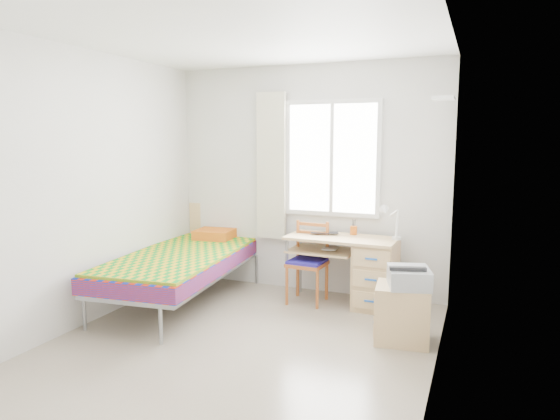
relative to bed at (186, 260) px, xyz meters
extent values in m
plane|color=#BCAD93|center=(1.07, -0.82, -0.46)|extent=(3.50, 3.50, 0.00)
plane|color=white|center=(1.07, -0.82, 2.14)|extent=(3.50, 3.50, 0.00)
plane|color=silver|center=(1.07, 0.93, 0.84)|extent=(3.20, 0.00, 3.20)
plane|color=silver|center=(-0.53, -0.82, 0.84)|extent=(0.00, 3.50, 3.50)
plane|color=silver|center=(2.67, -0.82, 0.84)|extent=(0.00, 3.50, 3.50)
cube|color=white|center=(1.37, 0.91, 1.09)|extent=(1.10, 0.04, 1.30)
cube|color=white|center=(1.37, 0.90, 1.09)|extent=(1.00, 0.02, 1.20)
cube|color=white|center=(1.37, 0.89, 1.09)|extent=(0.04, 0.02, 1.20)
cube|color=beige|center=(0.65, 0.86, 0.99)|extent=(0.35, 0.05, 1.70)
cube|color=white|center=(2.56, 0.58, 1.69)|extent=(0.20, 0.32, 0.03)
cube|color=gray|center=(0.00, -0.08, -0.09)|extent=(1.20, 2.28, 0.07)
cube|color=#AE1F0B|center=(0.00, -0.08, 0.00)|extent=(1.24, 2.30, 0.15)
cube|color=gold|center=(0.00, -0.10, 0.08)|extent=(1.21, 2.18, 0.03)
cube|color=#DDB674|center=(0.00, 0.99, 0.19)|extent=(1.05, 0.15, 0.60)
cube|color=orange|center=(-0.05, 0.72, 0.16)|extent=(0.47, 0.41, 0.11)
cylinder|color=gray|center=(-0.42, -1.07, -0.29)|extent=(0.04, 0.04, 0.35)
cylinder|color=gray|center=(0.42, 0.92, -0.29)|extent=(0.04, 0.04, 0.35)
cube|color=#DDB674|center=(1.58, 0.59, 0.25)|extent=(1.18, 0.57, 0.03)
cube|color=tan|center=(1.96, 0.59, -0.12)|extent=(0.42, 0.53, 0.70)
cube|color=tan|center=(1.36, 0.59, 0.10)|extent=(0.72, 0.52, 0.02)
cylinder|color=gray|center=(1.03, 0.37, -0.12)|extent=(0.03, 0.03, 0.70)
cylinder|color=gray|center=(1.03, 0.81, -0.12)|extent=(0.03, 0.03, 0.70)
cube|color=#9E471E|center=(1.23, 0.47, -0.04)|extent=(0.40, 0.40, 0.04)
cube|color=navy|center=(1.23, 0.47, -0.01)|extent=(0.38, 0.38, 0.04)
cube|color=#9E471E|center=(1.23, 0.64, 0.23)|extent=(0.34, 0.05, 0.38)
cylinder|color=#9E471E|center=(1.06, 0.30, -0.25)|extent=(0.03, 0.03, 0.43)
cylinder|color=#9E471E|center=(1.40, 0.64, -0.03)|extent=(0.04, 0.04, 0.87)
cube|color=tan|center=(2.35, -0.22, -0.21)|extent=(0.50, 0.46, 0.50)
cube|color=#DDB674|center=(2.12, -0.22, -0.10)|extent=(0.05, 0.37, 0.18)
cube|color=#DDB674|center=(2.12, -0.22, -0.31)|extent=(0.05, 0.37, 0.18)
cube|color=#A3A6AB|center=(2.40, -0.23, 0.12)|extent=(0.43, 0.47, 0.16)
cube|color=black|center=(2.40, -0.23, 0.20)|extent=(0.35, 0.38, 0.02)
imported|color=black|center=(1.38, 0.62, 0.28)|extent=(0.35, 0.28, 0.02)
cylinder|color=orange|center=(1.66, 0.77, 0.31)|extent=(0.09, 0.09, 0.09)
cylinder|color=white|center=(2.15, 0.67, 0.28)|extent=(0.10, 0.10, 0.03)
cylinder|color=white|center=(2.15, 0.67, 0.42)|extent=(0.02, 0.11, 0.26)
cylinder|color=white|center=(2.13, 0.59, 0.55)|extent=(0.12, 0.23, 0.11)
cone|color=white|center=(2.05, 0.49, 0.58)|extent=(0.14, 0.15, 0.12)
imported|color=gray|center=(1.38, 0.61, 0.13)|extent=(0.16, 0.22, 0.02)
camera|label=1|loc=(2.93, -4.51, 1.30)|focal=32.00mm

